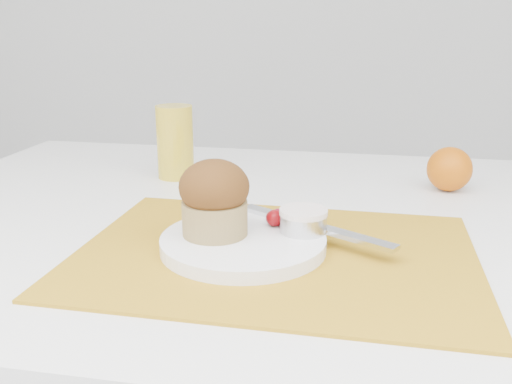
% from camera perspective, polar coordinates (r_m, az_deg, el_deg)
% --- Properties ---
extents(placemat, '(0.46, 0.34, 0.00)m').
position_cam_1_polar(placemat, '(0.67, 1.93, -6.18)').
color(placemat, '#B88419').
rests_on(placemat, table).
extents(plate, '(0.21, 0.21, 0.02)m').
position_cam_1_polar(plate, '(0.67, -1.29, -5.09)').
color(plate, white).
rests_on(plate, placemat).
extents(ramekin, '(0.07, 0.07, 0.02)m').
position_cam_1_polar(ramekin, '(0.68, 4.75, -2.98)').
color(ramekin, silver).
rests_on(ramekin, plate).
extents(cream, '(0.06, 0.06, 0.01)m').
position_cam_1_polar(cream, '(0.68, 4.77, -1.99)').
color(cream, white).
rests_on(cream, ramekin).
extents(raspberry_near, '(0.02, 0.02, 0.02)m').
position_cam_1_polar(raspberry_near, '(0.71, 2.25, -2.40)').
color(raspberry_near, '#5F021A').
rests_on(raspberry_near, plate).
extents(raspberry_far, '(0.02, 0.02, 0.02)m').
position_cam_1_polar(raspberry_far, '(0.70, 1.89, -2.61)').
color(raspberry_far, '#530205').
rests_on(raspberry_far, plate).
extents(butter_knife, '(0.20, 0.13, 0.01)m').
position_cam_1_polar(butter_knife, '(0.70, 5.85, -3.42)').
color(butter_knife, silver).
rests_on(butter_knife, plate).
extents(orange, '(0.07, 0.07, 0.07)m').
position_cam_1_polar(orange, '(0.95, 18.78, 2.18)').
color(orange, '#C95D07').
rests_on(orange, table).
extents(juice_glass, '(0.06, 0.06, 0.12)m').
position_cam_1_polar(juice_glass, '(0.98, -8.09, 4.98)').
color(juice_glass, gold).
rests_on(juice_glass, table).
extents(muffin, '(0.09, 0.09, 0.09)m').
position_cam_1_polar(muffin, '(0.66, -4.18, -0.60)').
color(muffin, '#9D834C').
rests_on(muffin, plate).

